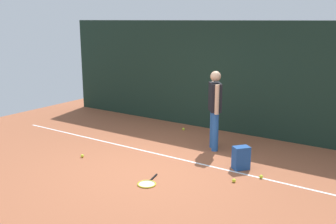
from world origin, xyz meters
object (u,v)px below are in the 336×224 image
(tennis_ball_near_player, at_px, (183,129))
(tennis_racket, at_px, (147,183))
(backpack, at_px, (241,158))
(tennis_ball_by_fence, at_px, (261,177))
(tennis_player, at_px, (215,105))
(tennis_ball_far_left, at_px, (234,180))
(tennis_ball_mid_court, at_px, (82,156))

(tennis_ball_near_player, bearing_deg, tennis_racket, -68.71)
(backpack, height_order, tennis_ball_by_fence, backpack)
(tennis_ball_near_player, bearing_deg, tennis_player, -33.50)
(tennis_ball_near_player, distance_m, tennis_ball_by_fence, 3.31)
(tennis_ball_by_fence, bearing_deg, tennis_ball_near_player, 146.38)
(tennis_ball_far_left, bearing_deg, tennis_racket, -143.16)
(tennis_ball_near_player, height_order, tennis_ball_far_left, same)
(tennis_racket, distance_m, tennis_ball_far_left, 1.49)
(backpack, xyz_separation_m, tennis_ball_near_player, (-2.26, 1.61, -0.18))
(tennis_racket, relative_size, tennis_ball_mid_court, 9.65)
(tennis_player, height_order, tennis_ball_far_left, tennis_player)
(tennis_ball_near_player, xyz_separation_m, tennis_ball_by_fence, (2.75, -1.83, 0.00))
(tennis_ball_near_player, bearing_deg, tennis_ball_mid_court, -103.14)
(tennis_ball_far_left, bearing_deg, tennis_ball_by_fence, 52.07)
(tennis_player, height_order, tennis_ball_mid_court, tennis_player)
(backpack, bearing_deg, tennis_racket, 4.98)
(tennis_player, distance_m, tennis_ball_mid_court, 2.95)
(tennis_racket, relative_size, tennis_ball_by_fence, 9.65)
(tennis_ball_mid_court, xyz_separation_m, tennis_ball_far_left, (3.09, 0.59, 0.00))
(tennis_ball_far_left, bearing_deg, tennis_ball_mid_court, -169.19)
(tennis_racket, xyz_separation_m, tennis_ball_far_left, (1.20, 0.90, 0.02))
(tennis_ball_near_player, bearing_deg, tennis_ball_by_fence, -33.62)
(tennis_racket, height_order, tennis_ball_mid_court, tennis_ball_mid_court)
(tennis_ball_by_fence, distance_m, tennis_ball_far_left, 0.54)
(tennis_player, xyz_separation_m, tennis_ball_mid_court, (-1.97, -1.98, -0.93))
(tennis_racket, height_order, tennis_ball_far_left, tennis_ball_far_left)
(tennis_ball_near_player, height_order, tennis_ball_mid_court, same)
(backpack, bearing_deg, tennis_ball_by_fence, 104.31)
(backpack, relative_size, tennis_ball_by_fence, 6.67)
(tennis_racket, bearing_deg, tennis_ball_by_fence, 117.42)
(tennis_racket, height_order, tennis_ball_by_fence, tennis_ball_by_fence)
(tennis_racket, height_order, backpack, backpack)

